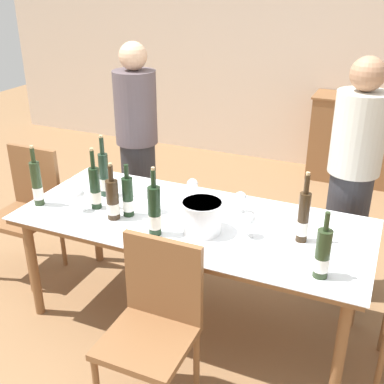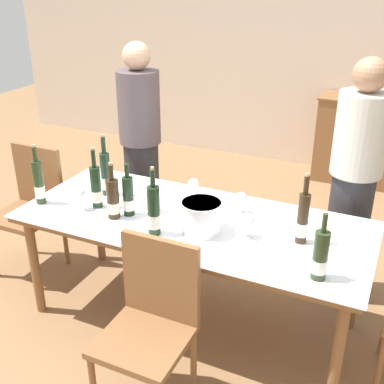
# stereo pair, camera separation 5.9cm
# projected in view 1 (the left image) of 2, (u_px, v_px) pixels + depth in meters

# --- Properties ---
(ground_plane) EXTENTS (12.00, 12.00, 0.00)m
(ground_plane) POSITION_uv_depth(u_px,v_px,m) (192.00, 318.00, 3.21)
(ground_plane) COLOR olive
(back_wall) EXTENTS (8.00, 0.10, 2.80)m
(back_wall) POSITION_uv_depth(u_px,v_px,m) (308.00, 42.00, 5.25)
(back_wall) COLOR beige
(back_wall) RESTS_ON ground_plane
(sideboard_cabinet) EXTENTS (1.22, 0.46, 0.92)m
(sideboard_cabinet) POSITION_uv_depth(u_px,v_px,m) (369.00, 141.00, 5.11)
(sideboard_cabinet) COLOR brown
(sideboard_cabinet) RESTS_ON ground_plane
(dining_table) EXTENTS (2.12, 0.91, 0.74)m
(dining_table) POSITION_uv_depth(u_px,v_px,m) (192.00, 228.00, 2.92)
(dining_table) COLOR brown
(dining_table) RESTS_ON ground_plane
(ice_bucket) EXTENTS (0.24, 0.24, 0.18)m
(ice_bucket) POSITION_uv_depth(u_px,v_px,m) (202.00, 216.00, 2.72)
(ice_bucket) COLOR white
(ice_bucket) RESTS_ON dining_table
(wine_bottle_0) EXTENTS (0.07, 0.07, 0.40)m
(wine_bottle_0) POSITION_uv_depth(u_px,v_px,m) (95.00, 189.00, 2.98)
(wine_bottle_0) COLOR black
(wine_bottle_0) RESTS_ON dining_table
(wine_bottle_1) EXTENTS (0.07, 0.07, 0.41)m
(wine_bottle_1) POSITION_uv_depth(u_px,v_px,m) (154.00, 212.00, 2.68)
(wine_bottle_1) COLOR black
(wine_bottle_1) RESTS_ON dining_table
(wine_bottle_2) EXTENTS (0.06, 0.06, 0.40)m
(wine_bottle_2) POSITION_uv_depth(u_px,v_px,m) (37.00, 184.00, 3.02)
(wine_bottle_2) COLOR #28381E
(wine_bottle_2) RESTS_ON dining_table
(wine_bottle_3) EXTENTS (0.06, 0.06, 0.41)m
(wine_bottle_3) POSITION_uv_depth(u_px,v_px,m) (303.00, 218.00, 2.61)
(wine_bottle_3) COLOR #332314
(wine_bottle_3) RESTS_ON dining_table
(wine_bottle_4) EXTENTS (0.07, 0.07, 0.33)m
(wine_bottle_4) POSITION_uv_depth(u_px,v_px,m) (128.00, 198.00, 2.89)
(wine_bottle_4) COLOR black
(wine_bottle_4) RESTS_ON dining_table
(wine_bottle_5) EXTENTS (0.08, 0.08, 0.35)m
(wine_bottle_5) POSITION_uv_depth(u_px,v_px,m) (322.00, 255.00, 2.31)
(wine_bottle_5) COLOR #28381E
(wine_bottle_5) RESTS_ON dining_table
(wine_bottle_6) EXTENTS (0.07, 0.07, 0.42)m
(wine_bottle_6) POSITION_uv_depth(u_px,v_px,m) (104.00, 175.00, 3.15)
(wine_bottle_6) COLOR #1E3323
(wine_bottle_6) RESTS_ON dining_table
(wine_bottle_7) EXTENTS (0.08, 0.08, 0.36)m
(wine_bottle_7) POSITION_uv_depth(u_px,v_px,m) (113.00, 200.00, 2.86)
(wine_bottle_7) COLOR #332314
(wine_bottle_7) RESTS_ON dining_table
(wine_glass_0) EXTENTS (0.07, 0.07, 0.13)m
(wine_glass_0) POSITION_uv_depth(u_px,v_px,m) (207.00, 200.00, 2.94)
(wine_glass_0) COLOR white
(wine_glass_0) RESTS_ON dining_table
(wine_glass_1) EXTENTS (0.07, 0.07, 0.15)m
(wine_glass_1) POSITION_uv_depth(u_px,v_px,m) (79.00, 195.00, 2.95)
(wine_glass_1) COLOR white
(wine_glass_1) RESTS_ON dining_table
(wine_glass_2) EXTENTS (0.07, 0.07, 0.15)m
(wine_glass_2) POSITION_uv_depth(u_px,v_px,m) (192.00, 185.00, 3.09)
(wine_glass_2) COLOR white
(wine_glass_2) RESTS_ON dining_table
(wine_glass_3) EXTENTS (0.08, 0.08, 0.15)m
(wine_glass_3) POSITION_uv_depth(u_px,v_px,m) (248.00, 220.00, 2.67)
(wine_glass_3) COLOR white
(wine_glass_3) RESTS_ON dining_table
(wine_glass_4) EXTENTS (0.07, 0.07, 0.14)m
(wine_glass_4) POSITION_uv_depth(u_px,v_px,m) (241.00, 198.00, 2.94)
(wine_glass_4) COLOR white
(wine_glass_4) RESTS_ON dining_table
(wine_glass_5) EXTENTS (0.08, 0.08, 0.16)m
(wine_glass_5) POSITION_uv_depth(u_px,v_px,m) (152.00, 195.00, 2.94)
(wine_glass_5) COLOR white
(wine_glass_5) RESTS_ON dining_table
(chair_near_front) EXTENTS (0.42, 0.42, 0.94)m
(chair_near_front) POSITION_uv_depth(u_px,v_px,m) (155.00, 318.00, 2.38)
(chair_near_front) COLOR brown
(chair_near_front) RESTS_ON ground_plane
(chair_left_end) EXTENTS (0.42, 0.42, 0.95)m
(chair_left_end) POSITION_uv_depth(u_px,v_px,m) (29.00, 203.00, 3.54)
(chair_left_end) COLOR brown
(chair_left_end) RESTS_ON ground_plane
(person_host) EXTENTS (0.33, 0.33, 1.64)m
(person_host) POSITION_uv_depth(u_px,v_px,m) (137.00, 147.00, 3.84)
(person_host) COLOR #2D2D33
(person_host) RESTS_ON ground_plane
(person_guest_left) EXTENTS (0.33, 0.33, 1.65)m
(person_guest_left) POSITION_uv_depth(u_px,v_px,m) (351.00, 184.00, 3.16)
(person_guest_left) COLOR #2D2D33
(person_guest_left) RESTS_ON ground_plane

